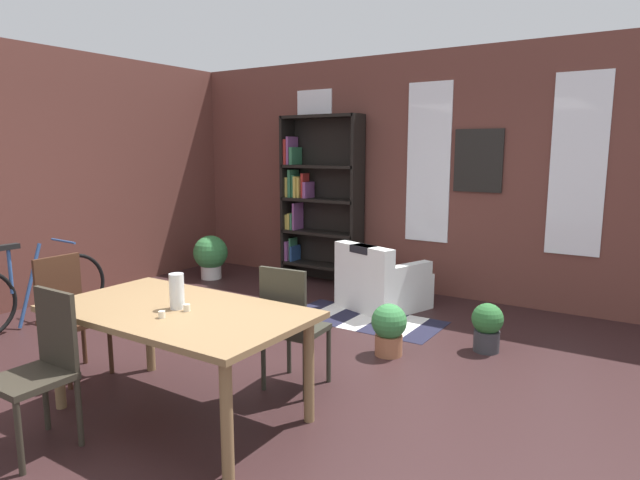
% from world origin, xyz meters
% --- Properties ---
extents(ground_plane, '(9.23, 9.23, 0.00)m').
position_xyz_m(ground_plane, '(0.00, 0.00, 0.00)').
color(ground_plane, '#311D1D').
extents(back_wall_brick, '(8.10, 0.12, 2.94)m').
position_xyz_m(back_wall_brick, '(0.00, 3.53, 1.47)').
color(back_wall_brick, brown).
rests_on(back_wall_brick, ground).
extents(window_pane_0, '(0.55, 0.02, 1.91)m').
position_xyz_m(window_pane_0, '(-1.66, 3.46, 1.62)').
color(window_pane_0, white).
extents(window_pane_1, '(0.55, 0.02, 1.91)m').
position_xyz_m(window_pane_1, '(0.00, 3.46, 1.62)').
color(window_pane_1, white).
extents(window_pane_2, '(0.55, 0.02, 1.91)m').
position_xyz_m(window_pane_2, '(1.66, 3.46, 1.62)').
color(window_pane_2, white).
extents(dining_table, '(1.76, 0.99, 0.75)m').
position_xyz_m(dining_table, '(-0.17, -0.43, 0.66)').
color(dining_table, olive).
rests_on(dining_table, ground).
extents(vase_on_table, '(0.10, 0.10, 0.24)m').
position_xyz_m(vase_on_table, '(-0.17, -0.43, 0.86)').
color(vase_on_table, silver).
rests_on(vase_on_table, dining_table).
extents(tealight_candle_0, '(0.04, 0.04, 0.05)m').
position_xyz_m(tealight_candle_0, '(-0.07, -0.44, 0.77)').
color(tealight_candle_0, silver).
rests_on(tealight_candle_0, dining_table).
extents(tealight_candle_1, '(0.04, 0.04, 0.04)m').
position_xyz_m(tealight_candle_1, '(-0.10, -0.62, 0.77)').
color(tealight_candle_1, silver).
rests_on(tealight_candle_1, dining_table).
extents(dining_chair_near_left, '(0.40, 0.40, 0.95)m').
position_xyz_m(dining_chair_near_left, '(-0.56, -1.15, 0.51)').
color(dining_chair_near_left, '#2F2A21').
rests_on(dining_chair_near_left, ground).
extents(dining_chair_far_right, '(0.43, 0.43, 0.95)m').
position_xyz_m(dining_chair_far_right, '(0.23, 0.29, 0.51)').
color(dining_chair_far_right, '#2E2D24').
rests_on(dining_chair_far_right, ground).
extents(dining_chair_head_left, '(0.41, 0.41, 0.95)m').
position_xyz_m(dining_chair_head_left, '(-1.42, -0.43, 0.51)').
color(dining_chair_head_left, '#402517').
rests_on(dining_chair_head_left, ground).
extents(bookshelf_tall, '(1.15, 0.31, 2.23)m').
position_xyz_m(bookshelf_tall, '(-1.51, 3.29, 1.14)').
color(bookshelf_tall, black).
rests_on(bookshelf_tall, ground).
extents(armchair_white, '(1.01, 1.01, 0.75)m').
position_xyz_m(armchair_white, '(-0.17, 2.58, 0.28)').
color(armchair_white, white).
rests_on(armchair_white, ground).
extents(bicycle_second, '(0.44, 1.66, 0.89)m').
position_xyz_m(bicycle_second, '(-2.85, 0.05, 0.35)').
color(bicycle_second, black).
rests_on(bicycle_second, ground).
extents(potted_plant_by_shelf, '(0.28, 0.28, 0.44)m').
position_xyz_m(potted_plant_by_shelf, '(1.23, 1.87, 0.24)').
color(potted_plant_by_shelf, '#333338').
rests_on(potted_plant_by_shelf, ground).
extents(potted_plant_corner, '(0.47, 0.47, 0.61)m').
position_xyz_m(potted_plant_corner, '(-2.80, 2.57, 0.34)').
color(potted_plant_corner, silver).
rests_on(potted_plant_corner, ground).
extents(potted_plant_window, '(0.31, 0.31, 0.46)m').
position_xyz_m(potted_plant_window, '(0.54, 1.32, 0.25)').
color(potted_plant_window, '#9E6042').
rests_on(potted_plant_window, ground).
extents(striped_rug, '(1.63, 0.79, 0.01)m').
position_xyz_m(striped_rug, '(-0.12, 2.09, 0.00)').
color(striped_rug, '#1E1E33').
rests_on(striped_rug, ground).
extents(framed_picture, '(0.56, 0.03, 0.72)m').
position_xyz_m(framed_picture, '(0.61, 3.46, 1.65)').
color(framed_picture, black).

